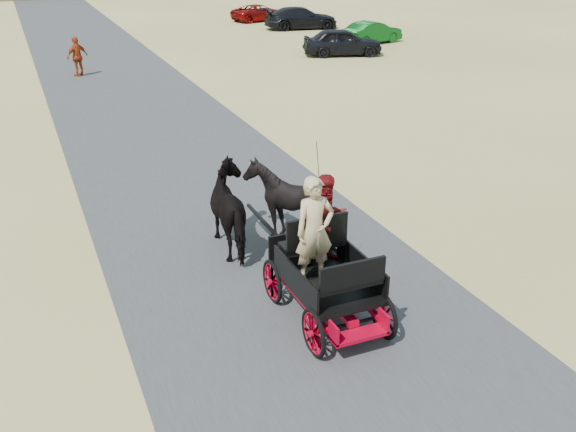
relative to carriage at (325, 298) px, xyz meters
name	(u,v)px	position (x,y,z in m)	size (l,w,h in m)	color
ground	(368,388)	(-0.25, -1.91, -0.36)	(140.00, 140.00, 0.00)	tan
road	(368,387)	(-0.25, -1.91, -0.35)	(6.00, 140.00, 0.01)	#38383A
carriage	(325,298)	(0.00, 0.00, 0.00)	(1.30, 2.40, 0.72)	black
horse_left	(235,210)	(-0.55, 3.00, 0.49)	(0.91, 2.01, 1.70)	black
horse_right	(286,202)	(0.55, 3.00, 0.49)	(1.37, 1.54, 1.70)	black
driver_man	(315,231)	(-0.20, 0.05, 1.26)	(0.66, 0.43, 1.80)	tan
passenger_woman	(327,219)	(0.30, 0.60, 1.15)	(0.77, 0.60, 1.58)	#660C0F
pedestrian	(77,56)	(-1.53, 21.60, 0.50)	(1.01, 0.42, 1.73)	#9E3212
car_a	(343,42)	(11.52, 21.54, 0.33)	(1.62, 4.02, 1.37)	black
car_b	(372,32)	(14.80, 24.20, 0.25)	(1.30, 3.72, 1.23)	#0C4C19
car_c	(301,18)	(13.45, 31.05, 0.33)	(1.92, 4.73, 1.37)	black
car_d	(259,13)	(12.37, 35.78, 0.20)	(1.86, 4.03, 1.12)	maroon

